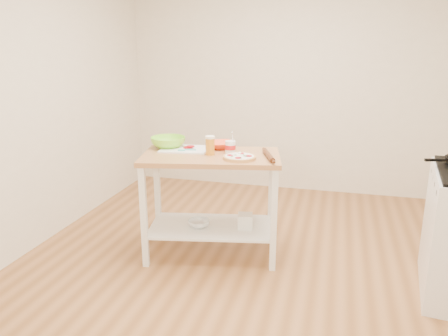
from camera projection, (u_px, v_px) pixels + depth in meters
room_shell at (255, 106)px, 3.17m from camera, size 4.04×4.54×2.74m
prep_island at (211, 183)px, 3.69m from camera, size 1.23×0.83×0.90m
pizza at (239, 157)px, 3.47m from camera, size 0.26×0.26×0.04m
cutting_board at (184, 149)px, 3.79m from camera, size 0.43×0.35×0.04m
spatula at (186, 150)px, 3.71m from camera, size 0.15×0.07×0.01m
knife at (172, 145)px, 3.88m from camera, size 0.27×0.05×0.01m
orange_bowl at (221, 145)px, 3.83m from camera, size 0.33×0.33×0.06m
green_bowl at (168, 142)px, 3.85m from camera, size 0.34×0.34×0.10m
beer_pint at (210, 145)px, 3.59m from camera, size 0.08×0.08×0.16m
yogurt_tub at (230, 147)px, 3.65m from camera, size 0.09×0.09×0.19m
rolling_pin at (269, 155)px, 3.51m from camera, size 0.16×0.34×0.04m
shelf_glass_bowl at (199, 223)px, 3.77m from camera, size 0.26×0.26×0.06m
shelf_bin at (245, 221)px, 3.74m from camera, size 0.15×0.15×0.12m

